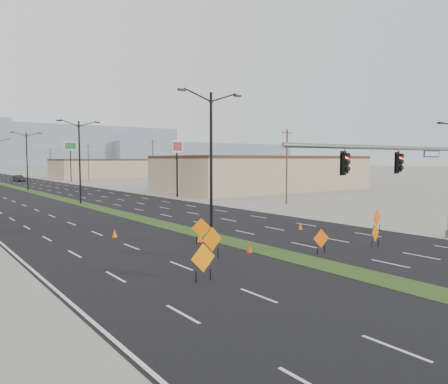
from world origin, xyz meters
TOP-DOWN VIEW (x-y plane):
  - ground at (0.00, 0.00)m, footprint 600.00×600.00m
  - building_se_near at (34.00, 45.00)m, footprint 36.00×18.00m
  - building_se_far at (38.00, 110.00)m, footprint 44.00×16.00m
  - mesa_center at (40.00, 300.00)m, footprint 220.00×50.00m
  - mesa_east at (180.00, 290.00)m, footprint 160.00×50.00m
  - signal_mast at (8.56, 2.00)m, footprint 16.30×0.60m
  - streetlight_0 at (0.00, 12.00)m, footprint 5.15×0.24m
  - streetlight_1 at (0.00, 40.00)m, footprint 5.15×0.24m
  - streetlight_2 at (0.00, 68.00)m, footprint 5.15×0.24m
  - utility_pole_0 at (20.00, 25.00)m, footprint 1.60×0.20m
  - utility_pole_1 at (20.00, 60.00)m, footprint 1.60×0.20m
  - utility_pole_2 at (20.00, 95.00)m, footprint 1.60×0.20m
  - utility_pole_3 at (20.00, 130.00)m, footprint 1.60×0.20m
  - car_mid at (5.30, 102.39)m, footprint 2.18×4.86m
  - construction_sign_0 at (-6.64, 3.00)m, footprint 1.30×0.12m
  - construction_sign_1 at (-3.86, 6.31)m, footprint 1.33×0.20m
  - construction_sign_2 at (-2.00, 10.22)m, footprint 1.19×0.52m
  - construction_sign_3 at (2.00, 3.78)m, footprint 1.07×0.24m
  - construction_sign_4 at (6.05, 3.00)m, footprint 1.09×0.33m
  - construction_sign_5 at (11.30, 6.49)m, footprint 1.27×0.31m
  - cone_0 at (-1.67, 10.88)m, footprint 0.49×0.49m
  - cone_1 at (-1.13, 6.44)m, footprint 0.42×0.42m
  - cone_2 at (7.36, 10.53)m, footprint 0.34×0.34m
  - cone_3 at (-5.54, 15.81)m, footprint 0.43×0.43m
  - pole_sign_east_near at (14.46, 41.64)m, footprint 2.58×1.37m
  - pole_sign_east_far at (15.07, 93.17)m, footprint 3.04×1.50m

SIDE VIEW (x-z plane):
  - ground at x=0.00m, z-range 0.00..0.00m
  - cone_1 at x=-1.13m, z-range 0.00..0.54m
  - cone_2 at x=7.36m, z-range 0.00..0.55m
  - cone_3 at x=-5.54m, z-range 0.00..0.58m
  - cone_0 at x=-1.67m, z-range 0.00..0.66m
  - car_mid at x=5.30m, z-range 0.00..1.55m
  - construction_sign_3 at x=2.00m, z-range 0.12..1.55m
  - construction_sign_4 at x=6.05m, z-range 0.13..1.62m
  - construction_sign_2 at x=-2.00m, z-range 0.15..1.84m
  - construction_sign_5 at x=11.30m, z-range 0.15..1.88m
  - construction_sign_0 at x=-6.64m, z-range 0.16..1.89m
  - construction_sign_1 at x=-3.86m, z-range 0.16..1.94m
  - building_se_far at x=38.00m, z-range 0.00..5.00m
  - building_se_near at x=34.00m, z-range 0.00..5.50m
  - utility_pole_0 at x=20.00m, z-range 0.17..9.17m
  - utility_pole_1 at x=20.00m, z-range 0.17..9.17m
  - utility_pole_2 at x=20.00m, z-range 0.17..9.17m
  - utility_pole_3 at x=20.00m, z-range 0.17..9.17m
  - signal_mast at x=8.56m, z-range 0.79..8.79m
  - streetlight_0 at x=0.00m, z-range 0.41..10.43m
  - streetlight_1 at x=0.00m, z-range 0.41..10.43m
  - streetlight_2 at x=0.00m, z-range 0.41..10.43m
  - pole_sign_east_near at x=14.46m, z-range 2.49..10.62m
  - pole_sign_east_far at x=15.07m, z-range 3.05..12.68m
  - mesa_east at x=180.00m, z-range 0.00..18.00m
  - mesa_center at x=40.00m, z-range 0.00..28.00m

